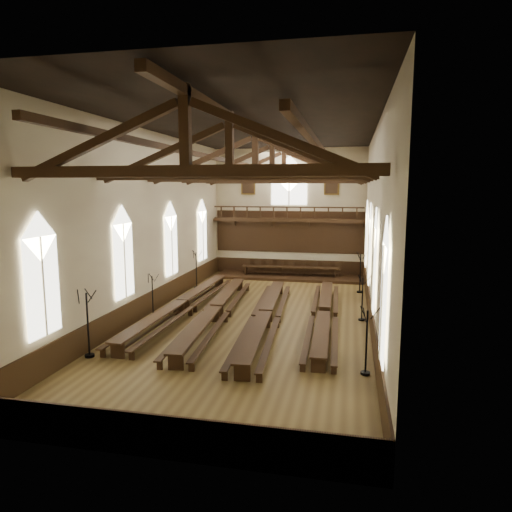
{
  "coord_description": "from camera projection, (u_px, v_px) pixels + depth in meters",
  "views": [
    {
      "loc": [
        4.86,
        -23.08,
        6.9
      ],
      "look_at": [
        -0.28,
        1.5,
        3.15
      ],
      "focal_mm": 32.0,
      "sensor_mm": 36.0,
      "label": 1
    }
  ],
  "objects": [
    {
      "name": "roof_trusses",
      "position": [
        255.0,
        162.0,
        23.13
      ],
      "size": [
        11.7,
        25.7,
        2.8
      ],
      "color": "#331B10",
      "rests_on": "room_walls"
    },
    {
      "name": "candelabrum_right_near",
      "position": [
        366.0,
        354.0,
        16.92
      ],
      "size": [
        0.73,
        0.8,
        2.61
      ],
      "color": "black",
      "rests_on": "ground"
    },
    {
      "name": "refectory_row_a",
      "position": [
        182.0,
        303.0,
        25.28
      ],
      "size": [
        1.68,
        14.68,
        0.78
      ],
      "color": "#331B10",
      "rests_on": "ground"
    },
    {
      "name": "high_chairs",
      "position": [
        291.0,
        266.0,
        35.91
      ],
      "size": [
        7.69,
        0.49,
        1.09
      ],
      "color": "#331B10",
      "rests_on": "dais"
    },
    {
      "name": "high_table",
      "position": [
        290.0,
        268.0,
        35.2
      ],
      "size": [
        7.51,
        1.21,
        0.7
      ],
      "color": "#331B10",
      "rests_on": "dais"
    },
    {
      "name": "candelabrum_left_near",
      "position": [
        89.0,
        337.0,
        18.68
      ],
      "size": [
        0.84,
        0.86,
        2.86
      ],
      "color": "black",
      "rests_on": "ground"
    },
    {
      "name": "portraits",
      "position": [
        289.0,
        185.0,
        35.78
      ],
      "size": [
        7.75,
        0.09,
        1.45
      ],
      "color": "brown",
      "rests_on": "room_walls"
    },
    {
      "name": "dais",
      "position": [
        290.0,
        277.0,
        35.3
      ],
      "size": [
        11.4,
        2.95,
        0.2
      ],
      "primitive_type": "cube",
      "color": "#382410",
      "rests_on": "ground"
    },
    {
      "name": "ground",
      "position": [
        255.0,
        318.0,
        24.34
      ],
      "size": [
        26.0,
        26.0,
        0.0
      ],
      "primitive_type": "plane",
      "color": "brown",
      "rests_on": "ground"
    },
    {
      "name": "room_walls",
      "position": [
        255.0,
        197.0,
        23.39
      ],
      "size": [
        26.0,
        26.0,
        26.0
      ],
      "color": "beige",
      "rests_on": "ground"
    },
    {
      "name": "end_window",
      "position": [
        289.0,
        184.0,
        35.76
      ],
      "size": [
        2.8,
        0.12,
        3.8
      ],
      "color": "white",
      "rests_on": "room_walls"
    },
    {
      "name": "refectory_row_d",
      "position": [
        324.0,
        312.0,
        23.63
      ],
      "size": [
        1.62,
        14.04,
        0.71
      ],
      "color": "#331B10",
      "rests_on": "ground"
    },
    {
      "name": "candelabrum_right_mid",
      "position": [
        362.0,
        307.0,
        23.89
      ],
      "size": [
        0.68,
        0.74,
        2.43
      ],
      "color": "black",
      "rests_on": "ground"
    },
    {
      "name": "candelabrum_left_mid",
      "position": [
        153.0,
        303.0,
        24.72
      ],
      "size": [
        0.65,
        0.72,
        2.35
      ],
      "color": "black",
      "rests_on": "ground"
    },
    {
      "name": "refectory_row_c",
      "position": [
        265.0,
        314.0,
        23.16
      ],
      "size": [
        2.01,
        14.61,
        0.76
      ],
      "color": "#331B10",
      "rests_on": "ground"
    },
    {
      "name": "candelabrum_right_far",
      "position": [
        360.0,
        280.0,
        30.26
      ],
      "size": [
        0.79,
        0.85,
        2.78
      ],
      "color": "black",
      "rests_on": "ground"
    },
    {
      "name": "side_windows",
      "position": [
        255.0,
        249.0,
        23.79
      ],
      "size": [
        11.85,
        19.8,
        4.5
      ],
      "color": "white",
      "rests_on": "room_walls"
    },
    {
      "name": "minstrels_gallery",
      "position": [
        288.0,
        226.0,
        36.02
      ],
      "size": [
        11.8,
        1.24,
        3.7
      ],
      "color": "#331B10",
      "rests_on": "room_walls"
    },
    {
      "name": "candelabrum_left_far",
      "position": [
        196.0,
        277.0,
        31.64
      ],
      "size": [
        0.78,
        0.8,
        2.66
      ],
      "color": "black",
      "rests_on": "ground"
    },
    {
      "name": "refectory_row_b",
      "position": [
        215.0,
        309.0,
        24.13
      ],
      "size": [
        2.04,
        14.58,
        0.76
      ],
      "color": "#331B10",
      "rests_on": "ground"
    },
    {
      "name": "wainscot_band",
      "position": [
        255.0,
        308.0,
        24.25
      ],
      "size": [
        12.0,
        26.0,
        1.2
      ],
      "color": "#382410",
      "rests_on": "ground"
    }
  ]
}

